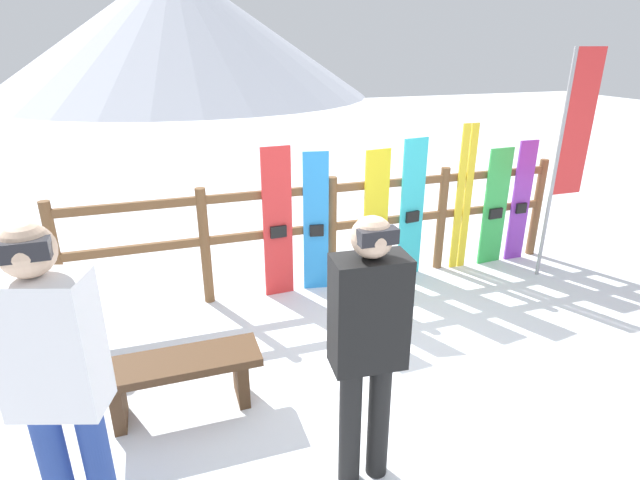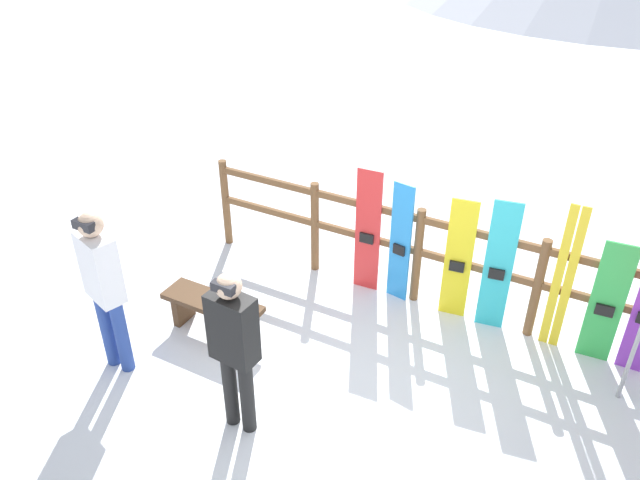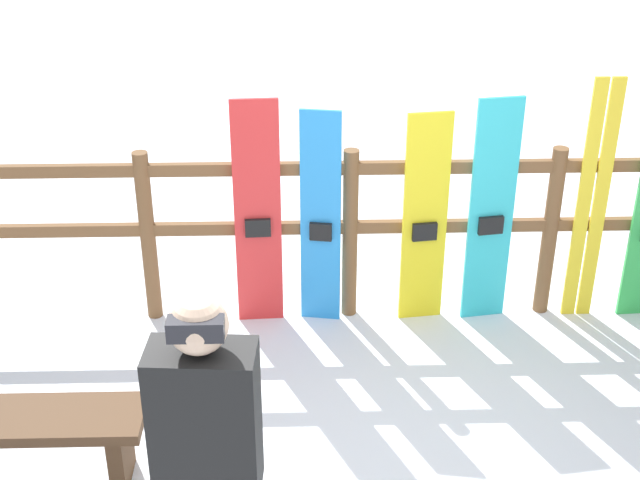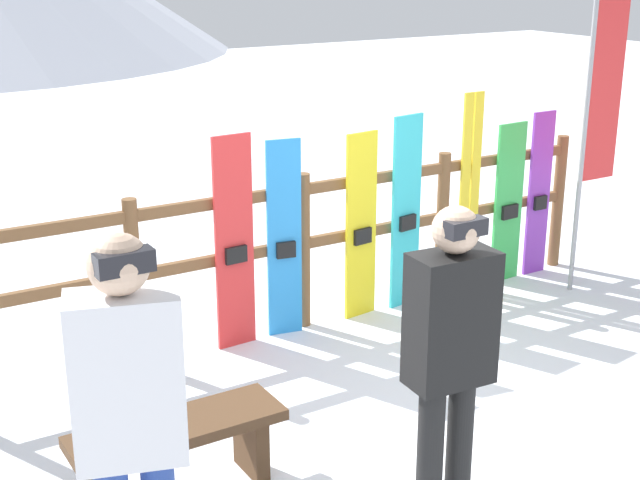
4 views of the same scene
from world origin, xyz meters
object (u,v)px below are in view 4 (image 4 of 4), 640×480
at_px(person_black, 450,349).
at_px(rental_flag, 597,111).
at_px(bench, 178,443).
at_px(ski_pair_yellow, 469,194).
at_px(snowboard_purple, 539,194).
at_px(snowboard_red, 234,244).
at_px(snowboard_yellow, 361,227).
at_px(snowboard_blue, 284,240).
at_px(snowboard_green, 508,204).
at_px(person_white, 130,416).
at_px(snowboard_cyan, 406,213).

bearing_deg(person_black, rental_flag, 32.70).
bearing_deg(bench, ski_pair_yellow, 25.41).
relative_size(bench, snowboard_purple, 0.78).
distance_m(bench, person_black, 1.52).
bearing_deg(rental_flag, ski_pair_yellow, 151.41).
xyz_separation_m(snowboard_red, snowboard_yellow, (1.07, -0.00, -0.05)).
bearing_deg(snowboard_blue, bench, -134.24).
height_order(bench, snowboard_blue, snowboard_blue).
bearing_deg(person_black, snowboard_green, 42.76).
distance_m(person_black, snowboard_purple, 3.92).
xyz_separation_m(person_black, snowboard_yellow, (1.17, 2.48, -0.25)).
bearing_deg(person_white, snowboard_green, 29.90).
relative_size(person_black, rental_flag, 0.69).
height_order(bench, person_white, person_white).
relative_size(ski_pair_yellow, rental_flag, 0.69).
relative_size(snowboard_yellow, snowboard_purple, 1.01).
height_order(bench, snowboard_purple, snowboard_purple).
bearing_deg(snowboard_yellow, snowboard_red, 180.00).
bearing_deg(ski_pair_yellow, rental_flag, -28.59).
height_order(snowboard_blue, snowboard_yellow, snowboard_blue).
height_order(snowboard_cyan, rental_flag, rental_flag).
xyz_separation_m(snowboard_purple, rental_flag, (0.09, -0.47, 0.79)).
bearing_deg(ski_pair_yellow, snowboard_red, -179.91).
relative_size(snowboard_cyan, rental_flag, 0.64).
relative_size(snowboard_yellow, snowboard_cyan, 0.94).
bearing_deg(bench, snowboard_cyan, 30.62).
relative_size(person_white, person_black, 1.07).
distance_m(snowboard_green, rental_flag, 1.05).
bearing_deg(snowboard_green, ski_pair_yellow, 179.54).
bearing_deg(rental_flag, person_white, -157.30).
distance_m(snowboard_yellow, ski_pair_yellow, 1.08).
height_order(snowboard_red, snowboard_yellow, snowboard_red).
xyz_separation_m(snowboard_green, snowboard_purple, (0.35, 0.00, 0.03)).
relative_size(person_white, snowboard_purple, 1.23).
bearing_deg(snowboard_cyan, rental_flag, -17.33).
bearing_deg(snowboard_cyan, snowboard_blue, -180.00).
xyz_separation_m(bench, snowboard_cyan, (2.59, 1.53, 0.46)).
relative_size(person_black, snowboard_red, 1.07).
distance_m(snowboard_cyan, snowboard_purple, 1.43).
xyz_separation_m(bench, snowboard_purple, (4.02, 1.53, 0.41)).
xyz_separation_m(person_black, snowboard_cyan, (1.60, 2.48, -0.21)).
bearing_deg(person_black, snowboard_blue, 78.60).
distance_m(person_white, rental_flag, 5.05).
height_order(snowboard_red, ski_pair_yellow, ski_pair_yellow).
relative_size(snowboard_blue, ski_pair_yellow, 0.89).
relative_size(snowboard_blue, rental_flag, 0.61).
bearing_deg(snowboard_red, rental_flag, -8.93).
xyz_separation_m(ski_pair_yellow, rental_flag, (0.88, -0.48, 0.67)).
xyz_separation_m(snowboard_blue, ski_pair_yellow, (1.74, 0.00, 0.10)).
bearing_deg(snowboard_blue, snowboard_cyan, 0.00).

